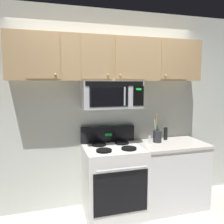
# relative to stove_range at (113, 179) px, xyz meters

# --- Properties ---
(back_wall) EXTENTS (5.20, 0.10, 2.70)m
(back_wall) POSITION_rel_stove_range_xyz_m (0.00, 0.37, 0.88)
(back_wall) COLOR silver
(back_wall) RESTS_ON ground_plane
(stove_range) EXTENTS (0.76, 0.69, 1.12)m
(stove_range) POSITION_rel_stove_range_xyz_m (0.00, 0.00, 0.00)
(stove_range) COLOR white
(stove_range) RESTS_ON ground_plane
(over_range_microwave) EXTENTS (0.76, 0.43, 0.35)m
(over_range_microwave) POSITION_rel_stove_range_xyz_m (-0.00, 0.12, 1.11)
(over_range_microwave) COLOR #B7BABF
(upper_cabinets) EXTENTS (2.50, 0.36, 0.55)m
(upper_cabinets) POSITION_rel_stove_range_xyz_m (-0.00, 0.15, 1.56)
(upper_cabinets) COLOR tan
(counter_segment) EXTENTS (0.93, 0.65, 0.90)m
(counter_segment) POSITION_rel_stove_range_xyz_m (0.84, 0.01, -0.02)
(counter_segment) COLOR silver
(counter_segment) RESTS_ON ground_plane
(utensil_crock_charcoal) EXTENTS (0.12, 0.12, 0.40)m
(utensil_crock_charcoal) POSITION_rel_stove_range_xyz_m (0.66, 0.08, 0.53)
(utensil_crock_charcoal) COLOR #2D2D33
(utensil_crock_charcoal) RESTS_ON counter_segment
(salt_shaker) EXTENTS (0.04, 0.04, 0.11)m
(salt_shaker) POSITION_rel_stove_range_xyz_m (0.52, 0.03, 0.49)
(salt_shaker) COLOR white
(salt_shaker) RESTS_ON counter_segment
(pepper_mill) EXTENTS (0.05, 0.05, 0.18)m
(pepper_mill) POSITION_rel_stove_range_xyz_m (0.84, 0.17, 0.52)
(pepper_mill) COLOR black
(pepper_mill) RESTS_ON counter_segment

